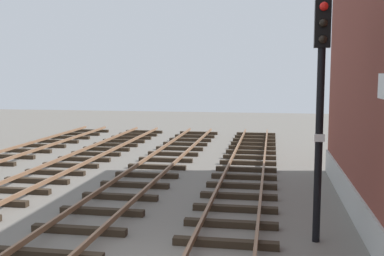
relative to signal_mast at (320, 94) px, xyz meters
The scene contains 1 object.
signal_mast is the anchor object (origin of this frame).
Camera 1 is at (2.50, -8.49, 4.06)m, focal length 44.18 mm.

